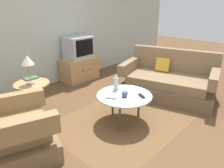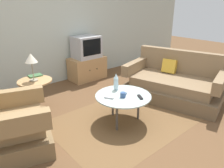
{
  "view_description": "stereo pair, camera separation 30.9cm",
  "coord_description": "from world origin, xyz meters",
  "px_view_note": "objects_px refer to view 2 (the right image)",
  "views": [
    {
      "loc": [
        -2.2,
        -1.83,
        1.76
      ],
      "look_at": [
        0.05,
        0.3,
        0.55
      ],
      "focal_mm": 34.51,
      "sensor_mm": 36.0,
      "label": 1
    },
    {
      "loc": [
        -1.98,
        -2.04,
        1.76
      ],
      "look_at": [
        0.05,
        0.3,
        0.55
      ],
      "focal_mm": 34.51,
      "sensor_mm": 36.0,
      "label": 2
    }
  ],
  "objects_px": {
    "armchair": "(8,126)",
    "television": "(86,47)",
    "tv_remote_silver": "(109,98)",
    "mug": "(123,95)",
    "tv_remote_dark": "(140,97)",
    "book": "(35,76)",
    "couch": "(174,84)",
    "vase": "(116,82)",
    "tv_stand": "(87,68)",
    "coffee_table": "(123,97)",
    "side_table": "(36,89)",
    "table_lamp": "(31,60)"
  },
  "relations": [
    {
      "from": "television",
      "to": "book",
      "type": "xyz_separation_m",
      "value": [
        -1.47,
        -0.6,
        -0.2
      ]
    },
    {
      "from": "tv_stand",
      "to": "television",
      "type": "height_order",
      "value": "television"
    },
    {
      "from": "coffee_table",
      "to": "tv_remote_dark",
      "type": "xyz_separation_m",
      "value": [
        0.12,
        -0.22,
        0.05
      ]
    },
    {
      "from": "couch",
      "to": "vase",
      "type": "height_order",
      "value": "couch"
    },
    {
      "from": "side_table",
      "to": "tv_remote_dark",
      "type": "height_order",
      "value": "side_table"
    },
    {
      "from": "armchair",
      "to": "mug",
      "type": "bearing_deg",
      "value": 89.09
    },
    {
      "from": "tv_stand",
      "to": "vase",
      "type": "xyz_separation_m",
      "value": [
        -0.66,
        -1.74,
        0.31
      ]
    },
    {
      "from": "tv_stand",
      "to": "table_lamp",
      "type": "distance_m",
      "value": 1.88
    },
    {
      "from": "tv_remote_silver",
      "to": "book",
      "type": "relative_size",
      "value": 0.63
    },
    {
      "from": "couch",
      "to": "vase",
      "type": "distance_m",
      "value": 1.33
    },
    {
      "from": "couch",
      "to": "coffee_table",
      "type": "xyz_separation_m",
      "value": [
        -1.33,
        -0.0,
        0.13
      ]
    },
    {
      "from": "armchair",
      "to": "vase",
      "type": "height_order",
      "value": "armchair"
    },
    {
      "from": "side_table",
      "to": "book",
      "type": "bearing_deg",
      "value": 65.18
    },
    {
      "from": "coffee_table",
      "to": "table_lamp",
      "type": "relative_size",
      "value": 1.87
    },
    {
      "from": "coffee_table",
      "to": "book",
      "type": "relative_size",
      "value": 3.63
    },
    {
      "from": "side_table",
      "to": "book",
      "type": "xyz_separation_m",
      "value": [
        0.09,
        0.19,
        0.16
      ]
    },
    {
      "from": "coffee_table",
      "to": "vase",
      "type": "distance_m",
      "value": 0.28
    },
    {
      "from": "side_table",
      "to": "mug",
      "type": "bearing_deg",
      "value": -57.04
    },
    {
      "from": "television",
      "to": "tv_remote_dark",
      "type": "xyz_separation_m",
      "value": [
        -0.59,
        -2.19,
        -0.31
      ]
    },
    {
      "from": "book",
      "to": "tv_stand",
      "type": "bearing_deg",
      "value": 26.19
    },
    {
      "from": "armchair",
      "to": "side_table",
      "type": "height_order",
      "value": "armchair"
    },
    {
      "from": "armchair",
      "to": "tv_remote_silver",
      "type": "xyz_separation_m",
      "value": [
        1.29,
        -0.39,
        0.13
      ]
    },
    {
      "from": "television",
      "to": "table_lamp",
      "type": "xyz_separation_m",
      "value": [
        -1.58,
        -0.8,
        0.14
      ]
    },
    {
      "from": "television",
      "to": "mug",
      "type": "relative_size",
      "value": 4.96
    },
    {
      "from": "vase",
      "to": "book",
      "type": "height_order",
      "value": "vase"
    },
    {
      "from": "armchair",
      "to": "mug",
      "type": "height_order",
      "value": "armchair"
    },
    {
      "from": "coffee_table",
      "to": "table_lamp",
      "type": "distance_m",
      "value": 1.53
    },
    {
      "from": "mug",
      "to": "book",
      "type": "height_order",
      "value": "book"
    },
    {
      "from": "television",
      "to": "vase",
      "type": "relative_size",
      "value": 2.2
    },
    {
      "from": "tv_remote_dark",
      "to": "couch",
      "type": "bearing_deg",
      "value": 129.33
    },
    {
      "from": "armchair",
      "to": "couch",
      "type": "bearing_deg",
      "value": 98.98
    },
    {
      "from": "coffee_table",
      "to": "tv_stand",
      "type": "distance_m",
      "value": 2.1
    },
    {
      "from": "mug",
      "to": "book",
      "type": "relative_size",
      "value": 0.52
    },
    {
      "from": "coffee_table",
      "to": "side_table",
      "type": "relative_size",
      "value": 1.49
    },
    {
      "from": "mug",
      "to": "tv_remote_dark",
      "type": "height_order",
      "value": "mug"
    },
    {
      "from": "coffee_table",
      "to": "tv_remote_silver",
      "type": "distance_m",
      "value": 0.24
    },
    {
      "from": "tv_stand",
      "to": "television",
      "type": "xyz_separation_m",
      "value": [
        0.0,
        -0.0,
        0.51
      ]
    },
    {
      "from": "television",
      "to": "vase",
      "type": "bearing_deg",
      "value": -110.63
    },
    {
      "from": "armchair",
      "to": "television",
      "type": "distance_m",
      "value": 2.74
    },
    {
      "from": "coffee_table",
      "to": "television",
      "type": "distance_m",
      "value": 2.12
    },
    {
      "from": "tv_remote_dark",
      "to": "book",
      "type": "height_order",
      "value": "book"
    },
    {
      "from": "couch",
      "to": "book",
      "type": "bearing_deg",
      "value": 41.26
    },
    {
      "from": "tv_remote_dark",
      "to": "armchair",
      "type": "bearing_deg",
      "value": -83.68
    },
    {
      "from": "mug",
      "to": "tv_remote_dark",
      "type": "bearing_deg",
      "value": -44.73
    },
    {
      "from": "couch",
      "to": "mug",
      "type": "height_order",
      "value": "couch"
    },
    {
      "from": "tv_remote_silver",
      "to": "book",
      "type": "height_order",
      "value": "book"
    },
    {
      "from": "side_table",
      "to": "couch",
      "type": "bearing_deg",
      "value": -28.22
    },
    {
      "from": "side_table",
      "to": "vase",
      "type": "relative_size",
      "value": 2.08
    },
    {
      "from": "tv_remote_dark",
      "to": "mug",
      "type": "bearing_deg",
      "value": -106.16
    },
    {
      "from": "couch",
      "to": "tv_remote_dark",
      "type": "distance_m",
      "value": 1.24
    }
  ]
}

